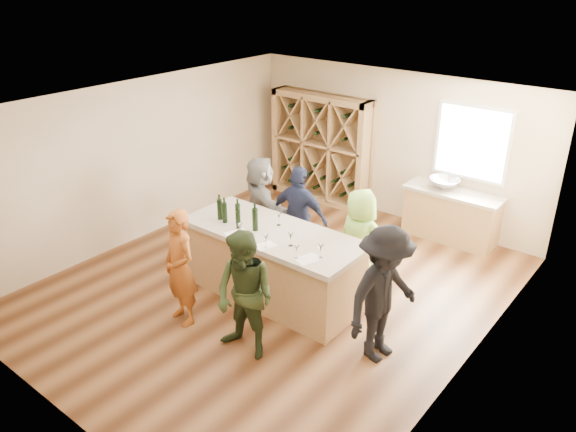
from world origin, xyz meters
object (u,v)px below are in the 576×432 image
Objects in this scene: wine_rack at (321,148)px; wine_bottle_e at (255,220)px; wine_bottle_b at (225,213)px; wine_bottle_c at (238,214)px; person_near_left at (180,268)px; person_far_right at (359,241)px; person_far_mid at (299,218)px; wine_bottle_a at (220,209)px; person_server at (384,295)px; wine_bottle_d at (238,220)px; sink at (444,184)px; person_near_right at (245,296)px; person_far_left at (261,203)px; tasting_counter_base at (273,266)px.

wine_bottle_e is at bearing -68.25° from wine_rack.
wine_bottle_b is 0.20m from wine_bottle_c.
person_near_left is 1.02× the size of person_far_right.
wine_rack is at bearing -69.19° from person_far_mid.
person_far_right reaches higher than wine_bottle_e.
wine_bottle_a is 2.11m from person_far_right.
person_server reaches higher than person_far_mid.
person_far_right is (1.59, 1.17, -0.42)m from wine_bottle_b.
wine_bottle_d is at bearing -7.41° from wine_bottle_a.
sink is at bearing 63.88° from wine_bottle_b.
person_near_right is (1.02, -0.99, -0.37)m from wine_bottle_d.
wine_bottle_d is at bearing 74.94° from person_far_mid.
person_far_mid is at bearing 82.82° from wine_bottle_d.
person_near_right is 1.03× the size of person_far_left.
wine_bottle_a is 0.31m from wine_bottle_c.
person_far_right is at bearing 80.74° from person_near_right.
wine_bottle_c is 0.18× the size of person_near_right.
person_far_mid reaches higher than sink.
wine_bottle_e is (0.35, -0.02, 0.01)m from wine_bottle_c.
wine_bottle_b is 0.19× the size of person_far_left.
tasting_counter_base is at bearing 11.81° from wine_bottle_a.
person_near_left is at bearing -77.23° from wine_rack.
wine_bottle_b is 1.15× the size of wine_bottle_d.
person_near_left reaches higher than wine_bottle_d.
person_near_right reaches higher than wine_bottle_a.
tasting_counter_base is 7.83× the size of wine_bottle_e.
wine_bottle_d is 0.81× the size of wine_bottle_e.
wine_bottle_c is at bearing 133.97° from person_near_right.
tasting_counter_base is 1.59× the size of person_far_left.
wine_bottle_a is at bearing -168.12° from wine_bottle_c.
person_near_left is 0.92× the size of person_server.
person_far_left is (-0.99, 1.24, -0.43)m from wine_bottle_e.
wine_bottle_d is at bearing 134.08° from person_near_right.
sink is 3.23m from person_far_left.
person_far_right is at bearing 51.29° from person_server.
wine_bottle_a is at bearing 97.95° from person_server.
sink is 1.79× the size of wine_bottle_c.
wine_bottle_e is at bearing 3.86° from wine_bottle_a.
person_far_left is at bearing 128.54° from wine_bottle_e.
wine_rack is 1.30× the size of person_near_right.
person_far_mid is (0.44, 1.20, -0.38)m from wine_bottle_b.
wine_bottle_c is 2.52m from person_server.
wine_bottle_b is (-1.78, -3.63, 0.22)m from sink.
person_far_mid is (-0.87, 2.21, 0.01)m from person_near_right.
person_server is at bearing -2.50° from wine_bottle_c.
person_near_right is at bearing -44.14° from wine_bottle_c.
wine_bottle_b is at bearing 137.67° from person_far_left.
person_near_left is at bearing -97.89° from wine_bottle_d.
wine_bottle_a is 1.39m from person_far_left.
person_far_mid is (0.29, 2.23, 0.02)m from person_near_left.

